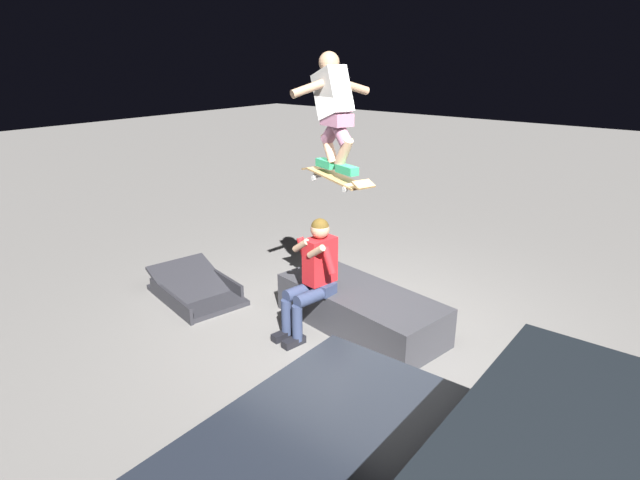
% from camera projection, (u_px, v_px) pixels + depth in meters
% --- Properties ---
extents(ground_plane, '(40.00, 40.00, 0.00)m').
position_uv_depth(ground_plane, '(359.00, 329.00, 5.79)').
color(ground_plane, slate).
extents(ledge_box_main, '(2.04, 1.12, 0.44)m').
position_uv_depth(ledge_box_main, '(360.00, 309.00, 5.79)').
color(ledge_box_main, '#38383D').
rests_on(ledge_box_main, ground).
extents(person_sitting_on_ledge, '(0.60, 0.78, 1.28)m').
position_uv_depth(person_sitting_on_ledge, '(313.00, 273.00, 5.53)').
color(person_sitting_on_ledge, '#2D3856').
rests_on(person_sitting_on_ledge, ground).
extents(skateboard, '(1.03, 0.52, 0.13)m').
position_uv_depth(skateboard, '(336.00, 178.00, 5.22)').
color(skateboard, '#AD8451').
extents(skater_airborne, '(0.63, 0.86, 1.12)m').
position_uv_depth(skater_airborne, '(334.00, 107.00, 5.03)').
color(skater_airborne, '#2D9E66').
extents(kicker_ramp, '(1.38, 1.05, 0.43)m').
position_uv_depth(kicker_ramp, '(197.00, 292.00, 6.55)').
color(kicker_ramp, '#28282D').
rests_on(kicker_ramp, ground).
extents(trash_bin, '(0.50, 0.50, 0.87)m').
position_uv_depth(trash_bin, '(393.00, 462.00, 3.31)').
color(trash_bin, navy).
rests_on(trash_bin, ground).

